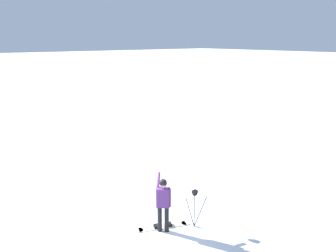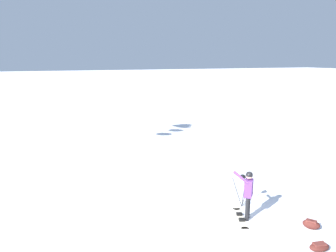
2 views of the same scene
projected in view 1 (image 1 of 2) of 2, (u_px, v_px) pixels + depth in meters
ground_plane at (138, 229)px, 10.65m from camera, size 300.00×300.00×0.00m
snowboarder at (163, 199)px, 10.28m from camera, size 0.77×0.51×1.79m
snowboard at (163, 226)px, 10.76m from camera, size 0.88×1.72×0.10m
camera_tripod at (195, 201)px, 10.57m from camera, size 0.63×0.66×1.27m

